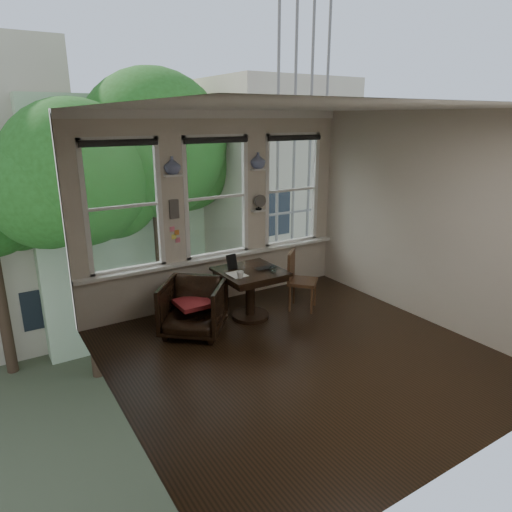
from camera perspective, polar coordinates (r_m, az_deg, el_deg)
ground at (r=5.95m, az=5.51°, el=-12.27°), size 4.50×4.50×0.00m
ceiling at (r=5.20m, az=6.48°, el=17.98°), size 4.50×4.50×0.00m
wall_back at (r=7.24m, az=-5.07°, el=5.76°), size 4.50×0.00×4.50m
wall_front at (r=3.96m, az=26.43°, el=-5.62°), size 4.50×0.00×4.50m
wall_left at (r=4.42m, az=-17.78°, el=-2.32°), size 0.00×4.50×4.50m
wall_right at (r=6.96m, az=20.79°, el=4.27°), size 0.00×4.50×4.50m
window_left at (r=6.68m, az=-16.30°, el=5.96°), size 1.10×0.12×1.90m
window_center at (r=7.20m, az=-5.11°, el=7.32°), size 1.10×0.12×1.90m
window_right at (r=7.96m, az=4.32°, el=8.26°), size 1.10×0.12×1.90m
shelf_left at (r=6.76m, az=-10.36°, el=9.91°), size 0.26×0.16×0.03m
shelf_right at (r=7.42m, az=0.25°, el=10.79°), size 0.26×0.16×0.03m
intercom at (r=6.86m, az=-10.24°, el=5.79°), size 0.14×0.06×0.28m
sticky_notes at (r=6.94m, az=-10.10°, el=2.97°), size 0.16×0.01×0.24m
desk_fan at (r=7.48m, az=0.32°, el=6.43°), size 0.20×0.20×0.24m
vase_left at (r=6.74m, az=-10.43°, el=11.09°), size 0.24×0.24×0.25m
vase_right at (r=7.40m, az=0.25°, el=11.86°), size 0.24×0.24×0.25m
table at (r=6.81m, az=-0.73°, el=-4.79°), size 0.90×0.90×0.75m
armchair_left at (r=6.39m, az=-7.83°, el=-6.43°), size 1.16×1.16×0.76m
cushion_red at (r=6.36m, az=-7.86°, el=-5.85°), size 0.45×0.45×0.06m
side_chair_right at (r=7.13m, az=5.88°, el=-3.13°), size 0.59×0.59×0.92m
laptop at (r=6.70m, az=1.51°, el=-1.62°), size 0.35×0.23×0.03m
mug at (r=6.35m, az=-2.01°, el=-2.36°), size 0.11×0.11×0.10m
drinking_glass at (r=6.56m, az=2.11°, el=-1.75°), size 0.12×0.12×0.09m
tablet at (r=6.71m, az=-3.04°, el=-0.73°), size 0.17×0.09×0.22m
papers at (r=6.50m, az=-2.41°, el=-2.32°), size 0.23×0.31×0.00m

